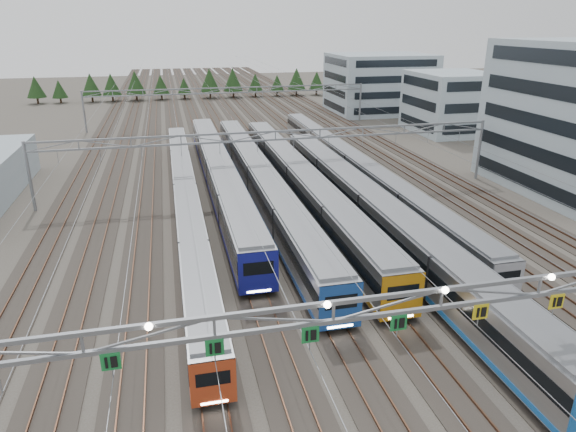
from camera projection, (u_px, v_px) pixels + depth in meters
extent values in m
plane|color=#47423A|center=(427.00, 416.00, 27.96)|extent=(400.00, 400.00, 0.00)
cube|color=#2D2823|center=(223.00, 114.00, 119.00)|extent=(54.00, 260.00, 0.08)
cube|color=brown|center=(108.00, 118.00, 113.53)|extent=(0.08, 260.00, 0.16)
cube|color=brown|center=(328.00, 110.00, 124.38)|extent=(0.08, 260.00, 0.16)
cube|color=brown|center=(220.00, 114.00, 118.80)|extent=(0.08, 260.00, 0.16)
cube|color=brown|center=(226.00, 114.00, 119.11)|extent=(0.08, 260.00, 0.16)
cube|color=black|center=(187.00, 209.00, 57.73)|extent=(2.11, 63.95, 0.32)
cube|color=#A1A5A9|center=(186.00, 196.00, 57.19)|extent=(2.48, 65.26, 2.80)
cube|color=black|center=(185.00, 193.00, 57.07)|extent=(2.54, 64.93, 0.84)
cube|color=#B93E1C|center=(186.00, 206.00, 57.60)|extent=(2.53, 64.93, 0.31)
cube|color=slate|center=(185.00, 183.00, 56.66)|extent=(2.24, 63.95, 0.22)
cube|color=#B93E1C|center=(213.00, 383.00, 27.52)|extent=(2.50, 0.12, 2.80)
cube|color=black|center=(213.00, 379.00, 27.38)|extent=(1.86, 0.10, 0.84)
cube|color=white|center=(215.00, 402.00, 27.90)|extent=(1.49, 0.06, 0.13)
cube|color=black|center=(220.00, 187.00, 65.11)|extent=(2.62, 55.46, 0.40)
cube|color=#A1A5A9|center=(219.00, 173.00, 64.43)|extent=(3.09, 56.59, 3.47)
cube|color=black|center=(219.00, 170.00, 64.28)|extent=(3.15, 56.31, 1.05)
cube|color=navy|center=(220.00, 184.00, 64.95)|extent=(3.14, 56.31, 0.39)
cube|color=slate|center=(218.00, 158.00, 63.78)|extent=(2.78, 55.46, 0.28)
cube|color=navy|center=(258.00, 273.00, 38.71)|extent=(3.11, 0.12, 3.47)
cube|color=black|center=(258.00, 268.00, 38.54)|extent=(2.32, 0.10, 1.05)
cube|color=white|center=(259.00, 291.00, 39.20)|extent=(1.85, 0.06, 0.17)
cube|color=black|center=(260.00, 195.00, 62.40)|extent=(2.56, 59.35, 0.39)
cube|color=#A1A5A9|center=(260.00, 180.00, 61.74)|extent=(3.01, 60.57, 3.38)
cube|color=black|center=(260.00, 177.00, 61.59)|extent=(3.07, 60.26, 1.02)
cube|color=#1C4797|center=(260.00, 191.00, 62.24)|extent=(3.06, 60.26, 0.38)
cube|color=slate|center=(260.00, 165.00, 61.10)|extent=(2.71, 59.35, 0.27)
cube|color=#1C4797|center=(341.00, 307.00, 34.21)|extent=(3.03, 0.12, 3.38)
cube|color=black|center=(341.00, 302.00, 34.04)|extent=(2.26, 0.10, 1.02)
cube|color=white|center=(340.00, 326.00, 34.68)|extent=(1.80, 0.06, 0.16)
cube|color=black|center=(299.00, 196.00, 61.92)|extent=(2.64, 55.99, 0.40)
cube|color=#A1A5A9|center=(299.00, 181.00, 61.24)|extent=(3.11, 57.13, 3.50)
cube|color=black|center=(299.00, 177.00, 61.09)|extent=(3.17, 56.84, 1.06)
cube|color=orange|center=(299.00, 192.00, 61.76)|extent=(3.16, 56.84, 0.39)
cube|color=slate|center=(300.00, 165.00, 60.58)|extent=(2.80, 55.99, 0.28)
cube|color=orange|center=(402.00, 297.00, 35.28)|extent=(3.13, 0.12, 3.50)
cube|color=black|center=(403.00, 292.00, 35.10)|extent=(2.33, 0.10, 1.06)
cube|color=white|center=(401.00, 317.00, 35.76)|extent=(1.87, 0.06, 0.17)
cube|color=black|center=(371.00, 229.00, 52.08)|extent=(2.65, 57.18, 0.40)
cube|color=#A1A5A9|center=(372.00, 211.00, 51.39)|extent=(3.12, 58.35, 3.51)
cube|color=black|center=(372.00, 207.00, 51.24)|extent=(3.18, 58.05, 1.06)
cube|color=blue|center=(371.00, 224.00, 51.92)|extent=(3.17, 58.05, 0.39)
cube|color=slate|center=(373.00, 193.00, 50.73)|extent=(2.81, 57.18, 0.28)
cube|color=black|center=(353.00, 178.00, 69.20)|extent=(2.23, 65.42, 0.34)
cube|color=#A1A5A9|center=(354.00, 166.00, 68.62)|extent=(2.62, 66.75, 2.95)
cube|color=black|center=(354.00, 164.00, 68.50)|extent=(2.68, 66.42, 0.89)
cube|color=#9EA1AC|center=(353.00, 175.00, 69.06)|extent=(2.67, 66.42, 0.33)
cube|color=slate|center=(354.00, 155.00, 68.07)|extent=(2.36, 65.42, 0.23)
cube|color=#9EA1AC|center=(507.00, 280.00, 38.28)|extent=(2.64, 0.12, 2.95)
cube|color=black|center=(508.00, 276.00, 38.13)|extent=(1.96, 0.10, 0.89)
cube|color=white|center=(505.00, 296.00, 38.68)|extent=(1.57, 0.06, 0.14)
cube|color=gray|center=(442.00, 289.00, 25.20)|extent=(56.00, 0.22, 0.22)
cube|color=gray|center=(440.00, 307.00, 25.55)|extent=(56.00, 0.22, 0.22)
cube|color=#177532|center=(111.00, 362.00, 22.26)|extent=(0.85, 0.06, 0.85)
cube|color=#177532|center=(215.00, 348.00, 23.22)|extent=(0.85, 0.06, 0.85)
cube|color=#177532|center=(310.00, 335.00, 24.18)|extent=(0.85, 0.06, 0.85)
cube|color=#177532|center=(399.00, 323.00, 25.14)|extent=(0.85, 0.06, 0.85)
cube|color=gold|center=(481.00, 312.00, 26.10)|extent=(0.85, 0.06, 0.85)
cube|color=gold|center=(557.00, 301.00, 27.06)|extent=(0.85, 0.06, 0.85)
cylinder|color=gray|center=(29.00, 177.00, 57.00)|extent=(0.36, 0.36, 8.00)
cylinder|color=gray|center=(479.00, 150.00, 68.93)|extent=(0.36, 0.36, 8.00)
cube|color=gray|center=(275.00, 131.00, 61.62)|extent=(56.00, 0.22, 0.22)
cube|color=gray|center=(275.00, 140.00, 61.97)|extent=(56.00, 0.22, 0.22)
cylinder|color=gray|center=(84.00, 112.00, 97.97)|extent=(0.36, 0.36, 8.00)
cylinder|color=gray|center=(360.00, 102.00, 109.90)|extent=(0.36, 0.36, 8.00)
cube|color=gray|center=(229.00, 88.00, 102.59)|extent=(56.00, 0.22, 0.22)
cube|color=gray|center=(229.00, 93.00, 102.94)|extent=(56.00, 0.22, 0.22)
cube|color=#A0B4BF|center=(452.00, 102.00, 98.38)|extent=(14.00, 16.00, 11.28)
cube|color=#A0B4BF|center=(379.00, 83.00, 120.05)|extent=(22.00, 18.00, 13.26)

